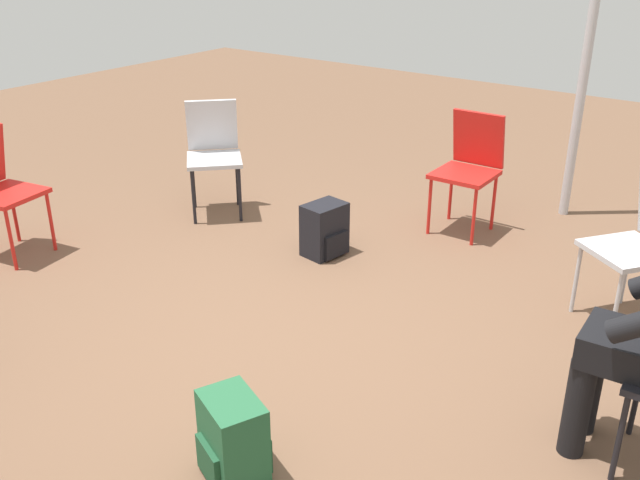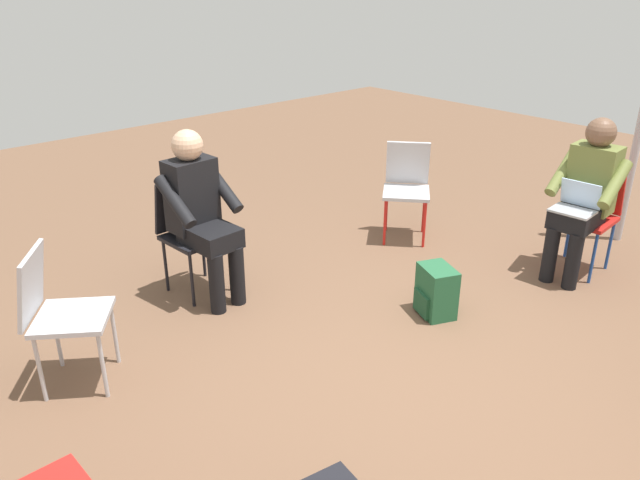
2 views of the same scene
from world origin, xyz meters
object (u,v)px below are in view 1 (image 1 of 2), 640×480
chair_south (470,164)px  backpack_by_empty_chair (233,442)px  chair_southeast (214,149)px  backpack_near_laptop_user (324,232)px

chair_south → backpack_by_empty_chair: chair_south is taller
backpack_by_empty_chair → chair_south: bearing=-82.6°
chair_southeast → chair_south: size_ratio=1.00×
backpack_near_laptop_user → chair_south: bearing=-120.4°
chair_southeast → chair_south: same height
chair_southeast → backpack_by_empty_chair: chair_southeast is taller
chair_south → backpack_near_laptop_user: (0.57, 0.97, -0.34)m
chair_southeast → backpack_near_laptop_user: bearing=127.0°
chair_south → backpack_by_empty_chair: (-0.37, 2.88, -0.34)m
backpack_near_laptop_user → backpack_by_empty_chair: size_ratio=1.00×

